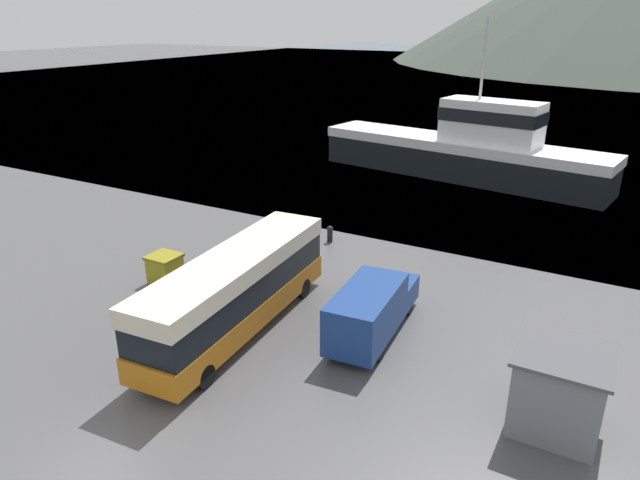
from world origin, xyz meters
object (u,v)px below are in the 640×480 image
Objects in this scene: delivery_van at (372,308)px; storage_bin at (165,268)px; dock_kiosk at (559,389)px; fishing_boat at (466,149)px; tour_bus at (237,289)px.

storage_bin is at bearing 177.11° from delivery_van.
dock_kiosk is at bearing -21.44° from delivery_van.
fishing_boat is 16.30× the size of storage_bin.
tour_bus is at bearing -179.46° from dock_kiosk.
storage_bin is 0.50× the size of dock_kiosk.
delivery_van is at bearing 20.97° from tour_bus.
dock_kiosk is (18.36, -1.85, 0.65)m from storage_bin.
dock_kiosk is (12.43, 0.12, -0.53)m from tour_bus.
fishing_boat is (-3.68, 26.01, 1.15)m from delivery_van.
delivery_van is 26.29m from fishing_boat.
storage_bin is at bearing 174.24° from dock_kiosk.
delivery_van is at bearing -163.17° from fishing_boat.
fishing_boat reaches higher than dock_kiosk.
storage_bin is (-7.25, -26.38, -1.65)m from fishing_boat.
delivery_van is (5.00, 2.34, -0.67)m from tour_bus.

